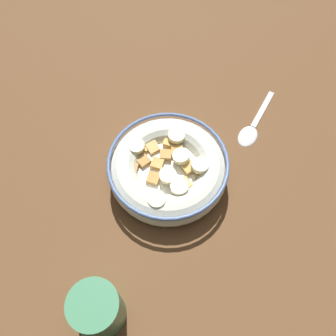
% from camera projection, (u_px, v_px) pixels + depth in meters
% --- Properties ---
extents(ground_plane, '(1.29, 1.29, 0.02)m').
position_uv_depth(ground_plane, '(168.00, 179.00, 0.63)').
color(ground_plane, brown).
extents(cereal_bowl, '(0.20, 0.20, 0.06)m').
position_uv_depth(cereal_bowl, '(168.00, 169.00, 0.60)').
color(cereal_bowl, beige).
rests_on(cereal_bowl, ground_plane).
extents(spoon, '(0.14, 0.06, 0.01)m').
position_uv_depth(spoon, '(251.00, 130.00, 0.67)').
color(spoon, silver).
rests_on(spoon, ground_plane).
extents(coffee_mug, '(0.10, 0.07, 0.09)m').
position_uv_depth(coffee_mug, '(97.00, 311.00, 0.48)').
color(coffee_mug, '#3F7F59').
rests_on(coffee_mug, ground_plane).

